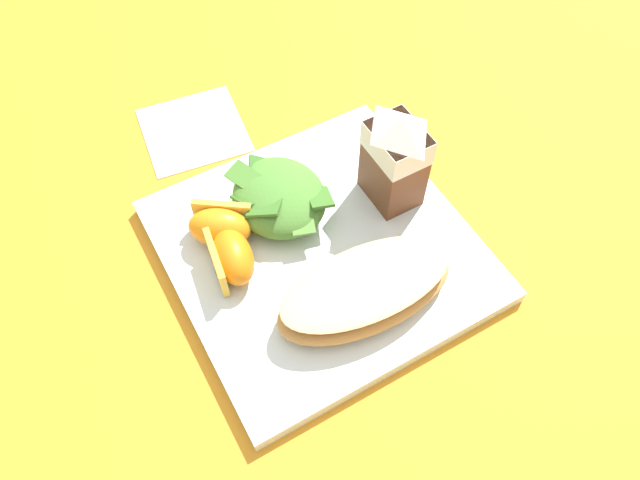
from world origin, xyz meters
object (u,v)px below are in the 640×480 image
Objects in this scene: paper_napkin at (194,130)px; orange_wedge_middle at (231,257)px; white_plate at (320,250)px; cheesy_pizza_bread at (366,290)px; green_salad_pile at (279,197)px; milk_carton at (396,155)px; orange_wedge_front at (220,226)px.

orange_wedge_middle is at bearing -11.69° from paper_napkin.
white_plate is 0.08m from cheesy_pizza_bread.
orange_wedge_middle is 0.20m from paper_napkin.
milk_carton is at bearing 70.71° from green_salad_pile.
green_salad_pile reaches higher than orange_wedge_front.
milk_carton is 1.00× the size of paper_napkin.
green_salad_pile is at bearing -171.42° from cheesy_pizza_bread.
paper_napkin is at bearing 168.31° from orange_wedge_middle.
green_salad_pile is at bearing 92.30° from orange_wedge_front.
white_plate is at bearing 77.72° from orange_wedge_middle.
orange_wedge_front is (-0.03, -0.17, -0.04)m from milk_carton.
orange_wedge_front reaches higher than cheesy_pizza_bread.
paper_napkin is (-0.29, -0.05, -0.03)m from cheesy_pizza_bread.
white_plate is at bearing 12.99° from green_salad_pile.
green_salad_pile reaches higher than orange_wedge_middle.
milk_carton reaches higher than white_plate.
milk_carton is 1.70× the size of orange_wedge_middle.
orange_wedge_middle is at bearing -89.34° from milk_carton.
cheesy_pizza_bread is 2.70× the size of orange_wedge_middle.
white_plate is 0.22m from paper_napkin.
green_salad_pile is 0.16m from paper_napkin.
paper_napkin is at bearing -145.07° from milk_carton.
paper_napkin is at bearing -168.80° from white_plate.
orange_wedge_middle is (-0.02, -0.08, 0.03)m from white_plate.
white_plate reaches higher than paper_napkin.
orange_wedge_front reaches higher than paper_napkin.
white_plate is 0.10m from orange_wedge_front.
paper_napkin is at bearing -170.35° from cheesy_pizza_bread.
green_salad_pile is (-0.06, -0.01, 0.03)m from white_plate.
cheesy_pizza_bread is 0.13m from milk_carton.
green_salad_pile is at bearing -167.01° from white_plate.
orange_wedge_front is at bearing -87.70° from green_salad_pile.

